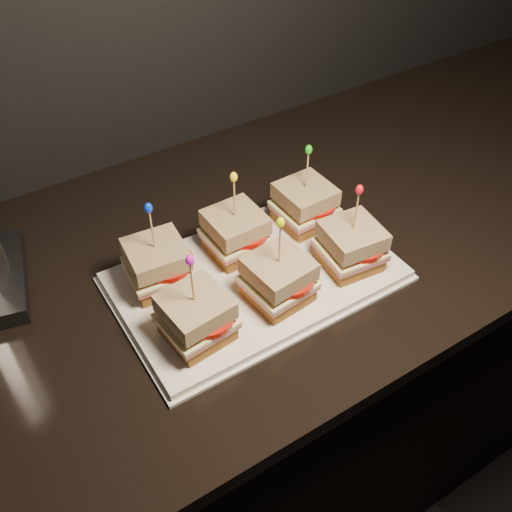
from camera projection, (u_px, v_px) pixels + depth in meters
cabinet at (291, 368)px, 1.38m from camera, size 2.25×0.68×0.88m
granite_slab at (301, 225)px, 1.07m from camera, size 2.29×0.72×0.03m
platter at (256, 276)px, 0.93m from camera, size 0.44×0.27×0.02m
platter_rim at (256, 279)px, 0.94m from camera, size 0.45×0.29×0.01m
sandwich_0_bread_bot at (160, 277)px, 0.90m from camera, size 0.09×0.09×0.02m
sandwich_0_ham at (159, 270)px, 0.89m from camera, size 0.10×0.10×0.01m
sandwich_0_cheese at (158, 267)px, 0.89m from camera, size 0.10×0.10×0.01m
sandwich_0_tomato at (166, 262)px, 0.88m from camera, size 0.09×0.09×0.01m
sandwich_0_bread_top at (156, 254)px, 0.87m from camera, size 0.10×0.10×0.03m
sandwich_0_pick at (152, 232)px, 0.84m from camera, size 0.00×0.00×0.09m
sandwich_0_frill at (148, 208)px, 0.81m from camera, size 0.01×0.01×0.02m
sandwich_1_bread_bot at (236, 245)px, 0.96m from camera, size 0.09×0.09×0.02m
sandwich_1_ham at (236, 238)px, 0.95m from camera, size 0.10×0.09×0.01m
sandwich_1_cheese at (236, 235)px, 0.94m from camera, size 0.10×0.09×0.01m
sandwich_1_tomato at (244, 231)px, 0.94m from camera, size 0.09×0.09×0.01m
sandwich_1_bread_top at (235, 222)px, 0.93m from camera, size 0.09×0.09×0.03m
sandwich_1_pick at (234, 200)px, 0.89m from camera, size 0.00×0.00×0.09m
sandwich_1_frill at (234, 177)px, 0.86m from camera, size 0.01×0.01×0.02m
sandwich_2_bread_bot at (304, 217)px, 1.01m from camera, size 0.09×0.09×0.02m
sandwich_2_ham at (304, 210)px, 1.00m from camera, size 0.10×0.09×0.01m
sandwich_2_cheese at (304, 206)px, 1.00m from camera, size 0.10×0.10×0.01m
sandwich_2_tomato at (312, 203)px, 0.99m from camera, size 0.09×0.09×0.01m
sandwich_2_bread_top at (305, 194)px, 0.98m from camera, size 0.09×0.09×0.03m
sandwich_2_pick at (307, 173)px, 0.95m from camera, size 0.00×0.00×0.09m
sandwich_2_frill at (309, 150)px, 0.92m from camera, size 0.01×0.01×0.02m
sandwich_3_bread_bot at (197, 329)px, 0.83m from camera, size 0.09×0.09×0.02m
sandwich_3_ham at (197, 322)px, 0.82m from camera, size 0.10×0.10×0.01m
sandwich_3_cheese at (196, 319)px, 0.81m from camera, size 0.10×0.10×0.01m
sandwich_3_tomato at (205, 315)px, 0.81m from camera, size 0.09×0.09×0.01m
sandwich_3_bread_top at (195, 307)px, 0.79m from camera, size 0.10×0.10×0.03m
sandwich_3_pick at (192, 284)px, 0.76m from camera, size 0.00×0.00×0.09m
sandwich_3_frill at (190, 260)px, 0.73m from camera, size 0.01×0.01×0.02m
sandwich_4_bread_bot at (278, 292)px, 0.88m from camera, size 0.09×0.09×0.02m
sandwich_4_ham at (278, 284)px, 0.87m from camera, size 0.10×0.10×0.01m
sandwich_4_cheese at (278, 281)px, 0.87m from camera, size 0.10×0.10×0.01m
sandwich_4_tomato at (287, 277)px, 0.86m from camera, size 0.09×0.09×0.01m
sandwich_4_bread_top at (279, 269)px, 0.85m from camera, size 0.10×0.10×0.03m
sandwich_4_pick at (280, 247)px, 0.82m from camera, size 0.00×0.00×0.09m
sandwich_4_frill at (281, 223)px, 0.79m from camera, size 0.01×0.01×0.02m
sandwich_5_bread_bot at (349, 258)px, 0.94m from camera, size 0.09×0.09×0.02m
sandwich_5_ham at (350, 251)px, 0.93m from camera, size 0.10×0.10×0.01m
sandwich_5_cheese at (351, 248)px, 0.92m from camera, size 0.11×0.10×0.01m
sandwich_5_tomato at (359, 244)px, 0.92m from camera, size 0.09×0.09×0.01m
sandwich_5_bread_top at (352, 235)px, 0.90m from camera, size 0.10×0.10×0.03m
sandwich_5_pick at (356, 213)px, 0.87m from camera, size 0.00×0.00×0.09m
sandwich_5_frill at (360, 190)px, 0.84m from camera, size 0.01×0.01×0.02m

